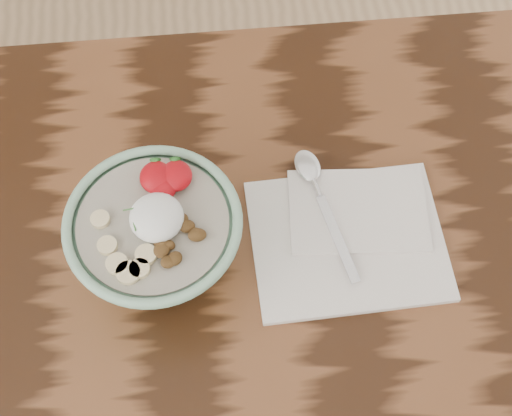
# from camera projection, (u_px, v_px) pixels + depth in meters

# --- Properties ---
(table) EXTENTS (1.60, 0.90, 0.75)m
(table) POSITION_uv_depth(u_px,v_px,m) (186.00, 342.00, 0.95)
(table) COLOR black
(table) RESTS_ON ground
(breakfast_bowl) EXTENTS (0.20, 0.20, 0.14)m
(breakfast_bowl) POSITION_uv_depth(u_px,v_px,m) (157.00, 238.00, 0.84)
(breakfast_bowl) COLOR #8BBB9B
(breakfast_bowl) RESTS_ON table
(napkin) EXTENTS (0.25, 0.21, 0.01)m
(napkin) POSITION_uv_depth(u_px,v_px,m) (350.00, 234.00, 0.91)
(napkin) COLOR white
(napkin) RESTS_ON table
(spoon) EXTENTS (0.07, 0.20, 0.01)m
(spoon) POSITION_uv_depth(u_px,v_px,m) (315.00, 183.00, 0.93)
(spoon) COLOR silver
(spoon) RESTS_ON napkin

